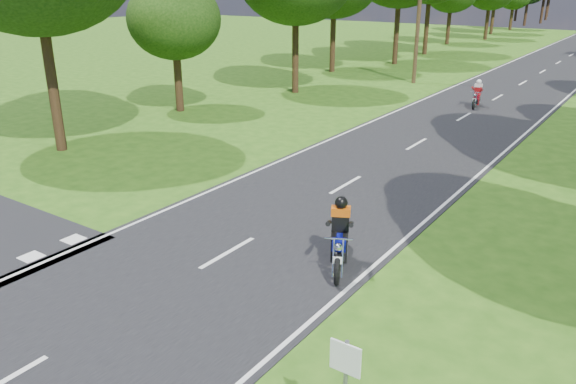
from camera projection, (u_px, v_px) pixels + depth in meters
The scene contains 7 objects.
ground at pixel (169, 287), 12.37m from camera, with size 160.00×160.00×0.00m, color #295112.
main_road at pixel (571, 55), 50.89m from camera, with size 7.00×140.00×0.02m, color black.
road_markings at pixel (566, 57), 49.51m from camera, with size 7.40×140.00×0.01m.
telegraph_pole at pixel (418, 19), 35.69m from camera, with size 1.20×0.26×8.00m.
road_sign at pixel (345, 383), 7.42m from camera, with size 0.45×0.07×2.00m.
rider_near_blue at pixel (340, 233), 12.96m from camera, with size 0.67×2.01×1.68m, color #0C1185, non-canonical shape.
rider_far_red at pixel (477, 93), 29.67m from camera, with size 0.58×1.74×1.45m, color maroon, non-canonical shape.
Camera 1 is at (8.31, -7.42, 6.33)m, focal length 35.00 mm.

